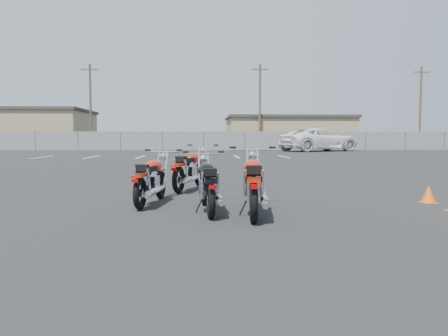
{
  "coord_description": "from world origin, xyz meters",
  "views": [
    {
      "loc": [
        -0.21,
        -7.39,
        1.21
      ],
      "look_at": [
        0.2,
        0.6,
        0.65
      ],
      "focal_mm": 35.0,
      "sensor_mm": 36.0,
      "label": 1
    }
  ],
  "objects_px": {
    "motorcycle_second_black": "(208,185)",
    "motorcycle_rear_red": "(254,184)",
    "motorcycle_third_red": "(151,180)",
    "white_van": "(319,133)",
    "motorcycle_front_red": "(190,169)"
  },
  "relations": [
    {
      "from": "motorcycle_rear_red",
      "to": "motorcycle_front_red",
      "type": "bearing_deg",
      "value": 108.19
    },
    {
      "from": "motorcycle_front_red",
      "to": "white_van",
      "type": "xyz_separation_m",
      "value": [
        10.72,
        28.25,
        1.13
      ]
    },
    {
      "from": "motorcycle_second_black",
      "to": "motorcycle_rear_red",
      "type": "bearing_deg",
      "value": -23.37
    },
    {
      "from": "motorcycle_third_red",
      "to": "white_van",
      "type": "xyz_separation_m",
      "value": [
        11.36,
        30.36,
        1.16
      ]
    },
    {
      "from": "motorcycle_second_black",
      "to": "white_van",
      "type": "relative_size",
      "value": 0.23
    },
    {
      "from": "motorcycle_second_black",
      "to": "motorcycle_rear_red",
      "type": "distance_m",
      "value": 0.78
    },
    {
      "from": "motorcycle_second_black",
      "to": "motorcycle_third_red",
      "type": "bearing_deg",
      "value": 139.19
    },
    {
      "from": "white_van",
      "to": "motorcycle_third_red",
      "type": "bearing_deg",
      "value": 135.38
    },
    {
      "from": "motorcycle_third_red",
      "to": "motorcycle_rear_red",
      "type": "bearing_deg",
      "value": -34.43
    },
    {
      "from": "motorcycle_rear_red",
      "to": "white_van",
      "type": "height_order",
      "value": "white_van"
    },
    {
      "from": "motorcycle_second_black",
      "to": "motorcycle_third_red",
      "type": "distance_m",
      "value": 1.34
    },
    {
      "from": "motorcycle_front_red",
      "to": "motorcycle_third_red",
      "type": "bearing_deg",
      "value": -107.02
    },
    {
      "from": "motorcycle_third_red",
      "to": "motorcycle_second_black",
      "type": "bearing_deg",
      "value": -40.81
    },
    {
      "from": "motorcycle_third_red",
      "to": "white_van",
      "type": "relative_size",
      "value": 0.24
    },
    {
      "from": "motorcycle_second_black",
      "to": "white_van",
      "type": "xyz_separation_m",
      "value": [
        10.35,
        31.24,
        1.16
      ]
    }
  ]
}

